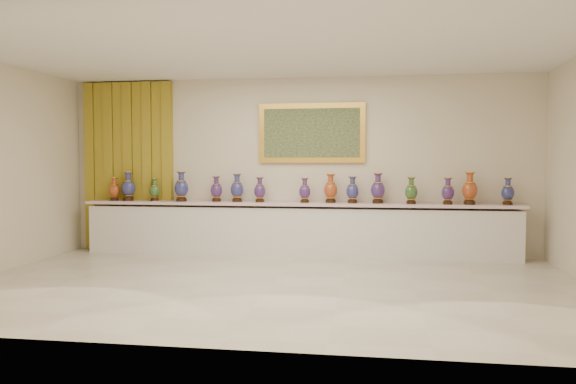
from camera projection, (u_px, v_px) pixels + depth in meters
name	position (u px, v px, depth m)	size (l,w,h in m)	color
ground	(272.00, 285.00, 7.17)	(8.00, 8.00, 0.00)	beige
room	(157.00, 161.00, 9.88)	(8.00, 8.00, 8.00)	beige
counter	(296.00, 230.00, 9.39)	(7.28, 0.48, 0.90)	white
vase_0	(114.00, 190.00, 9.78)	(0.23, 0.23, 0.41)	black
vase_1	(128.00, 188.00, 9.78)	(0.27, 0.27, 0.51)	black
vase_2	(155.00, 191.00, 9.73)	(0.20, 0.20, 0.40)	black
vase_3	(181.00, 188.00, 9.60)	(0.31, 0.31, 0.51)	black
vase_4	(216.00, 190.00, 9.56)	(0.24, 0.24, 0.44)	black
vase_5	(237.00, 189.00, 9.50)	(0.24, 0.24, 0.48)	black
vase_6	(260.00, 191.00, 9.45)	(0.24, 0.24, 0.42)	black
vase_7	(305.00, 191.00, 9.31)	(0.21, 0.21, 0.41)	black
vase_8	(331.00, 190.00, 9.28)	(0.29, 0.29, 0.48)	black
vase_9	(353.00, 191.00, 9.21)	(0.20, 0.20, 0.44)	black
vase_10	(378.00, 190.00, 9.16)	(0.27, 0.27, 0.50)	black
vase_11	(411.00, 192.00, 9.01)	(0.21, 0.21, 0.43)	black
vase_12	(448.00, 192.00, 8.92)	(0.21, 0.21, 0.43)	black
vase_13	(470.00, 190.00, 8.88)	(0.30, 0.30, 0.52)	black
vase_14	(508.00, 192.00, 8.83)	(0.26, 0.26, 0.43)	black
label_card	(156.00, 201.00, 9.59)	(0.10, 0.06, 0.00)	white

